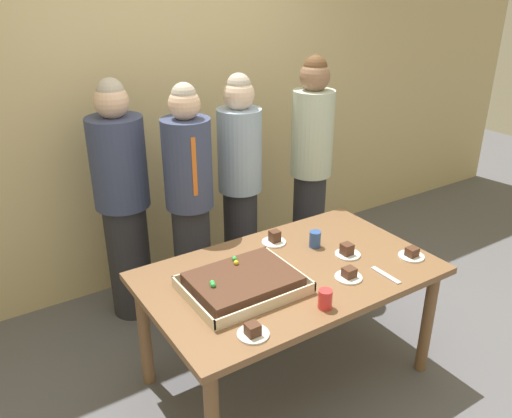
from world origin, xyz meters
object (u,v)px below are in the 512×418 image
at_px(person_green_shirt_behind, 311,167).
at_px(plated_slice_near_right, 274,239).
at_px(plated_slice_far_right, 253,332).
at_px(person_far_right_suit, 123,201).
at_px(plated_slice_far_left, 349,275).
at_px(person_striped_tie_right, 190,206).
at_px(person_serving_front, 240,184).
at_px(plated_slice_center_front, 412,254).
at_px(party_table, 290,283).
at_px(drink_cup_middle, 325,299).
at_px(plated_slice_near_left, 347,252).
at_px(drink_cup_nearest, 315,239).
at_px(cake_server_utensil, 386,275).
at_px(sheet_cake, 243,283).

bearing_deg(person_green_shirt_behind, plated_slice_near_right, -0.12).
bearing_deg(plated_slice_far_right, person_far_right_suit, 91.86).
xyz_separation_m(plated_slice_far_left, person_striped_tie_right, (-0.42, 1.07, 0.11)).
relative_size(plated_slice_far_right, person_serving_front, 0.09).
bearing_deg(plated_slice_center_front, plated_slice_far_right, -174.80).
height_order(party_table, drink_cup_middle, drink_cup_middle).
bearing_deg(person_striped_tie_right, person_serving_front, 114.41).
height_order(plated_slice_far_right, person_serving_front, person_serving_front).
bearing_deg(person_striped_tie_right, plated_slice_center_front, 46.96).
bearing_deg(person_serving_front, plated_slice_near_left, 37.24).
bearing_deg(plated_slice_near_right, person_striped_tie_right, 121.14).
height_order(plated_slice_far_left, plated_slice_center_front, plated_slice_far_left).
bearing_deg(person_far_right_suit, person_striped_tie_right, 35.43).
bearing_deg(person_far_right_suit, plated_slice_far_left, 18.10).
height_order(party_table, plated_slice_near_left, plated_slice_near_left).
bearing_deg(person_green_shirt_behind, person_serving_front, -47.53).
distance_m(plated_slice_near_right, person_far_right_suit, 1.07).
height_order(party_table, plated_slice_far_right, plated_slice_far_right).
bearing_deg(drink_cup_nearest, party_table, -153.72).
relative_size(plated_slice_near_right, plated_slice_center_front, 1.00).
height_order(plated_slice_near_left, plated_slice_near_right, plated_slice_near_right).
relative_size(plated_slice_far_right, cake_server_utensil, 0.75).
bearing_deg(cake_server_utensil, plated_slice_near_right, 114.27).
height_order(sheet_cake, person_green_shirt_behind, person_green_shirt_behind).
bearing_deg(party_table, drink_cup_nearest, 26.28).
relative_size(drink_cup_middle, person_far_right_suit, 0.06).
height_order(drink_cup_nearest, drink_cup_middle, same).
relative_size(sheet_cake, person_serving_front, 0.36).
relative_size(drink_cup_nearest, drink_cup_middle, 1.00).
bearing_deg(plated_slice_near_left, plated_slice_center_front, -36.20).
bearing_deg(person_serving_front, party_table, 15.34).
relative_size(person_serving_front, person_striped_tie_right, 1.00).
xyz_separation_m(plated_slice_near_right, person_striped_tie_right, (-0.31, 0.52, 0.11)).
relative_size(sheet_cake, plated_slice_center_front, 3.99).
xyz_separation_m(sheet_cake, person_striped_tie_right, (0.12, 0.86, 0.09)).
xyz_separation_m(plated_slice_far_left, person_serving_front, (0.05, 1.21, 0.12)).
height_order(person_green_shirt_behind, person_far_right_suit, person_green_shirt_behind).
distance_m(plated_slice_near_right, person_striped_tie_right, 0.61).
relative_size(plated_slice_far_right, drink_cup_nearest, 1.50).
xyz_separation_m(party_table, plated_slice_center_front, (0.68, -0.27, 0.10)).
xyz_separation_m(drink_cup_nearest, person_far_right_suit, (-0.83, 1.02, 0.08)).
bearing_deg(plated_slice_center_front, cake_server_utensil, -166.57).
height_order(sheet_cake, drink_cup_middle, sheet_cake).
relative_size(cake_server_utensil, person_striped_tie_right, 0.12).
bearing_deg(cake_server_utensil, plated_slice_near_left, 94.74).
bearing_deg(person_green_shirt_behind, drink_cup_nearest, 15.65).
distance_m(party_table, plated_slice_near_left, 0.40).
bearing_deg(person_striped_tie_right, plated_slice_far_right, -5.13).
bearing_deg(cake_server_utensil, party_table, 140.70).
relative_size(party_table, drink_cup_middle, 16.21).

